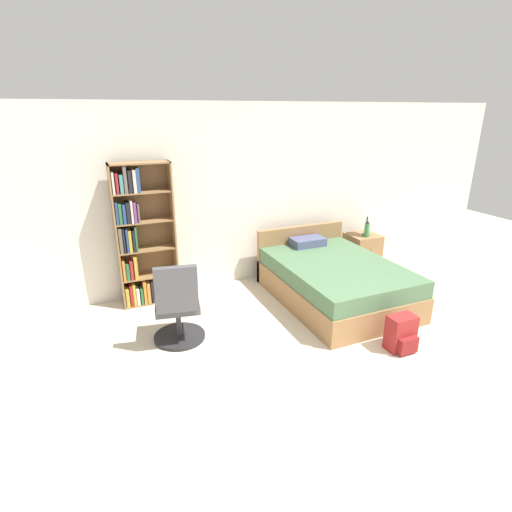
# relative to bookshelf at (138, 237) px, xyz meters

# --- Properties ---
(ground_plane) EXTENTS (14.00, 14.00, 0.00)m
(ground_plane) POSITION_rel_bookshelf_xyz_m (1.71, -2.98, -0.93)
(ground_plane) COLOR beige
(wall_back) EXTENTS (9.00, 0.06, 2.60)m
(wall_back) POSITION_rel_bookshelf_xyz_m (1.71, 0.25, 0.37)
(wall_back) COLOR silver
(wall_back) RESTS_ON ground_plane
(bookshelf) EXTENTS (0.75, 0.27, 1.89)m
(bookshelf) POSITION_rel_bookshelf_xyz_m (0.00, 0.00, 0.00)
(bookshelf) COLOR olive
(bookshelf) RESTS_ON ground_plane
(bed) EXTENTS (1.45, 2.05, 0.81)m
(bed) POSITION_rel_bookshelf_xyz_m (2.42, -0.92, -0.64)
(bed) COLOR olive
(bed) RESTS_ON ground_plane
(office_chair) EXTENTS (0.59, 0.65, 0.99)m
(office_chair) POSITION_rel_bookshelf_xyz_m (0.21, -1.19, -0.50)
(office_chair) COLOR #232326
(office_chair) RESTS_ON ground_plane
(nightstand) EXTENTS (0.48, 0.49, 0.58)m
(nightstand) POSITION_rel_bookshelf_xyz_m (3.50, -0.14, -0.64)
(nightstand) COLOR olive
(nightstand) RESTS_ON ground_plane
(table_lamp) EXTENTS (0.26, 0.26, 0.48)m
(table_lamp) POSITION_rel_bookshelf_xyz_m (3.52, -0.17, 0.05)
(table_lamp) COLOR #333333
(table_lamp) RESTS_ON nightstand
(water_bottle) EXTENTS (0.08, 0.08, 0.24)m
(water_bottle) POSITION_rel_bookshelf_xyz_m (3.47, -0.25, -0.23)
(water_bottle) COLOR #3F8C4C
(water_bottle) RESTS_ON nightstand
(backpack_red) EXTENTS (0.30, 0.26, 0.40)m
(backpack_red) POSITION_rel_bookshelf_xyz_m (2.41, -2.28, -0.74)
(backpack_red) COLOR maroon
(backpack_red) RESTS_ON ground_plane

